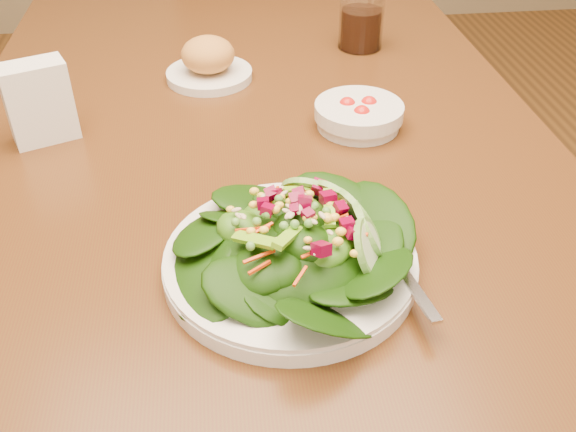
# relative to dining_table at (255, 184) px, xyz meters

# --- Properties ---
(ground_plane) EXTENTS (5.00, 5.00, 0.00)m
(ground_plane) POSITION_rel_dining_table_xyz_m (0.00, 0.00, -0.65)
(ground_plane) COLOR #9A6025
(dining_table) EXTENTS (0.90, 1.40, 0.75)m
(dining_table) POSITION_rel_dining_table_xyz_m (0.00, 0.00, 0.00)
(dining_table) COLOR #452A0F
(dining_table) RESTS_ON ground_plane
(chair_far) EXTENTS (0.55, 0.55, 1.01)m
(chair_far) POSITION_rel_dining_table_xyz_m (0.11, 0.99, -0.11)
(chair_far) COLOR #301D08
(chair_far) RESTS_ON ground_plane
(salad_plate) EXTENTS (0.29, 0.28, 0.08)m
(salad_plate) POSITION_rel_dining_table_xyz_m (0.03, -0.33, 0.13)
(salad_plate) COLOR white
(salad_plate) RESTS_ON dining_table
(bread_plate) EXTENTS (0.15, 0.15, 0.08)m
(bread_plate) POSITION_rel_dining_table_xyz_m (-0.06, 0.19, 0.13)
(bread_plate) COLOR white
(bread_plate) RESTS_ON dining_table
(tomato_bowl) EXTENTS (0.13, 0.13, 0.04)m
(tomato_bowl) POSITION_rel_dining_table_xyz_m (0.16, -0.01, 0.12)
(tomato_bowl) COLOR white
(tomato_bowl) RESTS_ON dining_table
(drinking_glass) EXTENTS (0.08, 0.08, 0.15)m
(drinking_glass) POSITION_rel_dining_table_xyz_m (0.23, 0.30, 0.16)
(drinking_glass) COLOR silver
(drinking_glass) RESTS_ON dining_table
(napkin_holder) EXTENTS (0.10, 0.08, 0.12)m
(napkin_holder) POSITION_rel_dining_table_xyz_m (-0.31, 0.01, 0.16)
(napkin_holder) COLOR white
(napkin_holder) RESTS_ON dining_table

